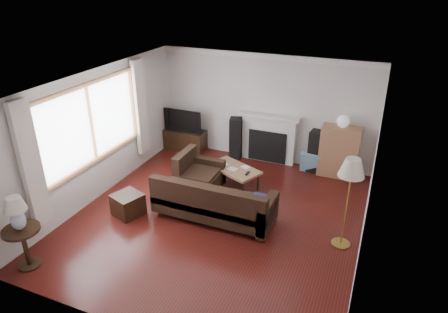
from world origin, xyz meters
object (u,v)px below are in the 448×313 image
at_px(bookshelf, 339,152).
at_px(side_table, 25,248).
at_px(coffee_table, 234,177).
at_px(floor_lamp, 347,204).
at_px(tv_stand, 185,140).
at_px(sectional_sofa, 214,200).

xyz_separation_m(bookshelf, side_table, (-3.92, -4.86, -0.22)).
distance_m(coffee_table, floor_lamp, 2.69).
height_order(tv_stand, sectional_sofa, sectional_sofa).
xyz_separation_m(sectional_sofa, floor_lamp, (2.26, 0.09, 0.41)).
relative_size(sectional_sofa, floor_lamp, 1.49).
distance_m(bookshelf, floor_lamp, 2.54).
height_order(bookshelf, side_table, bookshelf).
relative_size(floor_lamp, side_table, 2.32).
relative_size(coffee_table, floor_lamp, 0.69).
relative_size(sectional_sofa, side_table, 3.46).
xyz_separation_m(bookshelf, sectional_sofa, (-1.82, -2.57, -0.18)).
xyz_separation_m(tv_stand, sectional_sofa, (1.91, -2.54, 0.13)).
bearing_deg(coffee_table, sectional_sofa, -61.13).
bearing_deg(coffee_table, floor_lamp, -2.09).
distance_m(tv_stand, sectional_sofa, 3.18).
distance_m(coffee_table, side_table, 4.06).
bearing_deg(bookshelf, tv_stand, -179.46).
height_order(coffee_table, floor_lamp, floor_lamp).
bearing_deg(tv_stand, sectional_sofa, -53.03).
bearing_deg(bookshelf, coffee_table, -145.39).
height_order(coffee_table, side_table, side_table).
relative_size(tv_stand, side_table, 1.50).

